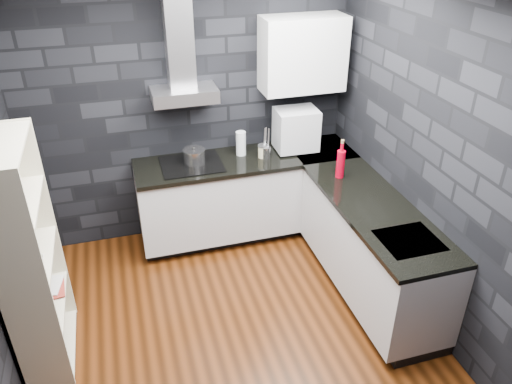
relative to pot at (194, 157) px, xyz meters
name	(u,v)px	position (x,y,z in m)	size (l,w,h in m)	color
ground	(231,326)	(0.02, -1.32, -0.97)	(3.20, 3.20, 0.00)	#451F0A
wall_back	(188,109)	(0.02, 0.31, 0.38)	(3.20, 0.05, 2.70)	black
wall_front	(314,362)	(0.02, -2.94, 0.38)	(3.20, 0.05, 2.70)	black
wall_right	(427,158)	(1.64, -1.32, 0.38)	(0.05, 3.20, 2.70)	black
toekick_back	(246,226)	(0.52, 0.02, -0.92)	(2.18, 0.50, 0.10)	black
toekick_right	(370,284)	(1.36, -1.22, -0.92)	(0.50, 1.78, 0.10)	black
counter_back_cab	(247,194)	(0.52, -0.02, -0.49)	(2.20, 0.60, 0.76)	silver
counter_right_cab	(371,247)	(1.32, -1.22, -0.49)	(0.60, 1.80, 0.76)	silver
counter_back_top	(247,160)	(0.52, -0.03, -0.09)	(2.20, 0.62, 0.04)	black
counter_right_top	(376,209)	(1.31, -1.22, -0.09)	(0.62, 1.80, 0.04)	black
counter_corner_top	(321,150)	(1.32, -0.02, -0.09)	(0.62, 0.62, 0.04)	black
hood_body	(184,95)	(-0.03, 0.11, 0.59)	(0.60, 0.34, 0.12)	#BBBABF
hood_chimney	(179,37)	(-0.03, 0.18, 1.10)	(0.24, 0.20, 0.90)	#BBBABF
upper_cabinet	(303,54)	(1.12, 0.11, 0.88)	(0.80, 0.35, 0.70)	silver
cooktop	(191,164)	(-0.03, -0.02, -0.07)	(0.58, 0.50, 0.01)	black
sink_rim	(409,241)	(1.32, -1.72, -0.08)	(0.44, 0.40, 0.01)	#BBBABF
pot	(194,157)	(0.00, 0.00, 0.00)	(0.21, 0.21, 0.12)	#BBBBC0
glass_vase	(241,143)	(0.48, 0.07, 0.05)	(0.10, 0.10, 0.24)	silver
storage_jar	(263,152)	(0.68, -0.05, -0.01)	(0.10, 0.10, 0.12)	#C9BF90
utensil_crock	(266,152)	(0.70, -0.07, -0.01)	(0.09, 0.09, 0.12)	#BBBBC0
appliance_garage	(296,129)	(1.05, 0.02, 0.15)	(0.41, 0.32, 0.41)	silver
red_bottle	(340,164)	(1.23, -0.65, 0.06)	(0.08, 0.08, 0.26)	#9D0015
bookshelf	(29,259)	(-1.40, -1.16, -0.07)	(0.34, 0.80, 1.80)	beige
fruit_bowl	(26,266)	(-1.40, -1.28, -0.04)	(0.23, 0.23, 0.06)	silver
book_red	(39,283)	(-1.41, -1.02, -0.40)	(0.17, 0.02, 0.23)	maroon
book_second	(35,276)	(-1.44, -0.95, -0.38)	(0.18, 0.02, 0.24)	#B2B2B2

